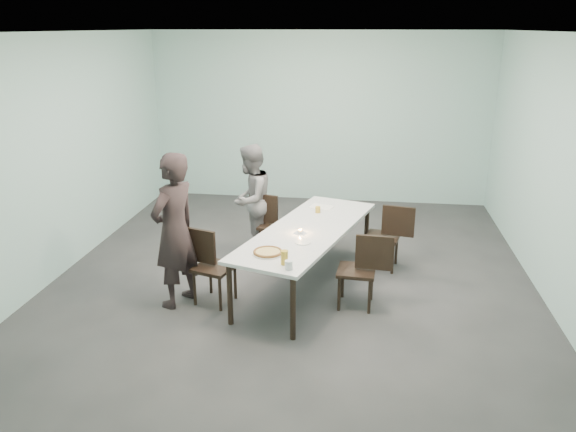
# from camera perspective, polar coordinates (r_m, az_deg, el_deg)

# --- Properties ---
(ground) EXTENTS (7.00, 7.00, 0.00)m
(ground) POSITION_cam_1_polar(r_m,az_deg,el_deg) (7.24, 0.55, -6.26)
(ground) COLOR #333335
(ground) RESTS_ON ground
(room_shell) EXTENTS (6.02, 7.02, 3.01)m
(room_shell) POSITION_cam_1_polar(r_m,az_deg,el_deg) (6.64, 0.60, 9.78)
(room_shell) COLOR #ACD9D4
(room_shell) RESTS_ON ground
(table) EXTENTS (1.63, 2.75, 0.75)m
(table) POSITION_cam_1_polar(r_m,az_deg,el_deg) (6.76, 1.98, -1.75)
(table) COLOR white
(table) RESTS_ON ground
(chair_near_left) EXTENTS (0.65, 0.52, 0.87)m
(chair_near_left) POSITION_cam_1_polar(r_m,az_deg,el_deg) (6.53, -8.12, -4.52)
(chair_near_left) COLOR black
(chair_near_left) RESTS_ON ground
(chair_far_left) EXTENTS (0.65, 0.51, 0.87)m
(chair_far_left) POSITION_cam_1_polar(r_m,az_deg,el_deg) (7.77, -1.74, -0.49)
(chair_far_left) COLOR black
(chair_far_left) RESTS_ON ground
(chair_near_right) EXTENTS (0.62, 0.45, 0.87)m
(chair_near_right) POSITION_cam_1_polar(r_m,az_deg,el_deg) (6.40, 7.71, -5.02)
(chair_near_right) COLOR black
(chair_near_right) RESTS_ON ground
(chair_far_right) EXTENTS (0.64, 0.49, 0.87)m
(chair_far_right) POSITION_cam_1_polar(r_m,az_deg,el_deg) (7.45, 10.23, -1.65)
(chair_far_right) COLOR black
(chair_far_right) RESTS_ON ground
(diner_near) EXTENTS (0.65, 0.77, 1.78)m
(diner_near) POSITION_cam_1_polar(r_m,az_deg,el_deg) (6.40, -11.46, -1.47)
(diner_near) COLOR black
(diner_near) RESTS_ON ground
(diner_far) EXTENTS (0.77, 0.88, 1.54)m
(diner_far) POSITION_cam_1_polar(r_m,az_deg,el_deg) (7.82, -3.81, 1.69)
(diner_far) COLOR gray
(diner_far) RESTS_ON ground
(pizza) EXTENTS (0.34, 0.34, 0.04)m
(pizza) POSITION_cam_1_polar(r_m,az_deg,el_deg) (6.01, -2.06, -3.70)
(pizza) COLOR white
(pizza) RESTS_ON table
(side_plate) EXTENTS (0.18, 0.18, 0.01)m
(side_plate) POSITION_cam_1_polar(r_m,az_deg,el_deg) (6.31, 1.50, -2.70)
(side_plate) COLOR white
(side_plate) RESTS_ON table
(beer_glass) EXTENTS (0.08, 0.08, 0.15)m
(beer_glass) POSITION_cam_1_polar(r_m,az_deg,el_deg) (5.72, -0.37, -4.25)
(beer_glass) COLOR gold
(beer_glass) RESTS_ON table
(water_tumbler) EXTENTS (0.08, 0.08, 0.09)m
(water_tumbler) POSITION_cam_1_polar(r_m,az_deg,el_deg) (5.63, 0.08, -4.99)
(water_tumbler) COLOR silver
(water_tumbler) RESTS_ON table
(tealight) EXTENTS (0.06, 0.06, 0.05)m
(tealight) POSITION_cam_1_polar(r_m,az_deg,el_deg) (6.59, 1.23, -1.60)
(tealight) COLOR silver
(tealight) RESTS_ON table
(amber_tumbler) EXTENTS (0.07, 0.07, 0.08)m
(amber_tumbler) POSITION_cam_1_polar(r_m,az_deg,el_deg) (7.32, 3.05, 0.66)
(amber_tumbler) COLOR gold
(amber_tumbler) RESTS_ON table
(menu) EXTENTS (0.35, 0.30, 0.01)m
(menu) POSITION_cam_1_polar(r_m,az_deg,el_deg) (7.56, 3.42, 0.94)
(menu) COLOR silver
(menu) RESTS_ON table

